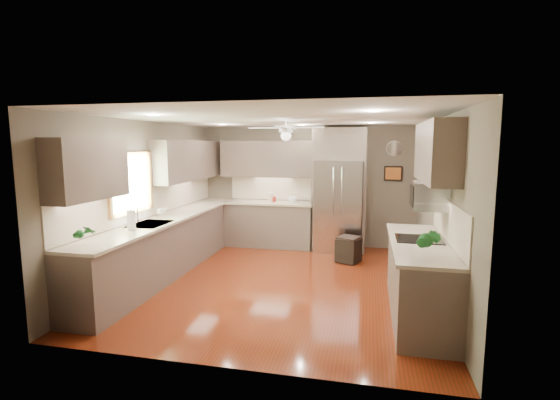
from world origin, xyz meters
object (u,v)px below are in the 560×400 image
at_px(canister_c, 271,198).
at_px(refrigerator, 339,192).
at_px(potted_plant_right, 429,240).
at_px(bowl, 293,201).
at_px(potted_plant_left, 84,232).
at_px(microwave, 429,196).
at_px(canister_d, 274,199).
at_px(paper_towel, 131,220).
at_px(stool, 349,249).
at_px(soap_bottle, 162,211).

bearing_deg(canister_c, refrigerator, -1.49).
xyz_separation_m(potted_plant_right, bowl, (-2.17, 3.73, -0.15)).
xyz_separation_m(potted_plant_left, potted_plant_right, (3.88, 0.39, 0.02)).
relative_size(refrigerator, microwave, 4.45).
xyz_separation_m(canister_d, potted_plant_left, (-1.33, -4.07, 0.10)).
distance_m(canister_c, potted_plant_right, 4.54).
height_order(potted_plant_left, paper_towel, potted_plant_left).
relative_size(canister_d, potted_plant_right, 0.30).
distance_m(canister_c, stool, 2.04).
bearing_deg(stool, canister_c, 152.46).
bearing_deg(microwave, canister_c, 134.96).
xyz_separation_m(potted_plant_right, microwave, (0.11, 0.95, 0.36)).
bearing_deg(refrigerator, paper_towel, -130.45).
bearing_deg(paper_towel, bowl, 61.86).
height_order(canister_d, bowl, canister_d).
bearing_deg(microwave, canister_d, 134.22).
xyz_separation_m(stool, paper_towel, (-2.90, -2.27, 0.84)).
distance_m(soap_bottle, stool, 3.35).
bearing_deg(soap_bottle, canister_c, 56.38).
distance_m(canister_c, microwave, 3.90).
bearing_deg(canister_c, potted_plant_left, -107.05).
bearing_deg(bowl, canister_c, -176.48).
height_order(soap_bottle, bowl, soap_bottle).
bearing_deg(soap_bottle, microwave, -9.60).
bearing_deg(stool, paper_towel, -141.94).
bearing_deg(canister_d, stool, -28.41).
relative_size(refrigerator, stool, 5.00).
bearing_deg(bowl, microwave, -50.59).
relative_size(bowl, microwave, 0.37).
height_order(potted_plant_left, stool, potted_plant_left).
bearing_deg(potted_plant_right, canister_c, 125.45).
bearing_deg(stool, soap_bottle, -158.74).
relative_size(canister_c, canister_d, 1.83).
height_order(soap_bottle, paper_towel, paper_towel).
xyz_separation_m(soap_bottle, paper_towel, (0.13, -1.09, 0.05)).
relative_size(canister_d, microwave, 0.19).
distance_m(potted_plant_left, refrigerator, 4.85).
distance_m(canister_c, paper_towel, 3.38).
xyz_separation_m(potted_plant_right, stool, (-0.96, 2.83, -0.88)).
distance_m(canister_c, refrigerator, 1.42).
bearing_deg(canister_c, bowl, 3.52).
relative_size(soap_bottle, potted_plant_left, 0.55).
xyz_separation_m(canister_c, stool, (1.67, -0.87, -0.79)).
distance_m(soap_bottle, potted_plant_left, 2.04).
height_order(bowl, paper_towel, paper_towel).
bearing_deg(stool, potted_plant_left, -132.28).
relative_size(potted_plant_right, bowl, 1.76).
xyz_separation_m(potted_plant_right, paper_towel, (-3.87, 0.55, -0.04)).
distance_m(bowl, refrigerator, 0.98).
bearing_deg(potted_plant_right, microwave, 83.48).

